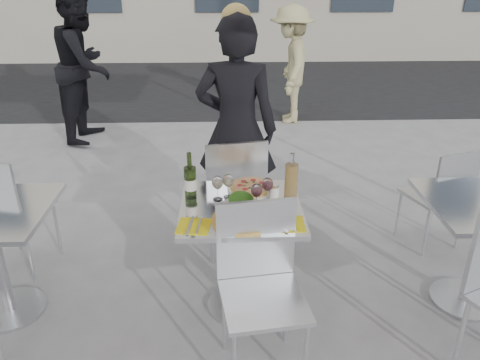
{
  "coord_description": "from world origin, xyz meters",
  "views": [
    {
      "loc": [
        -0.09,
        -2.46,
        2.06
      ],
      "look_at": [
        0.0,
        0.15,
        0.85
      ],
      "focal_mm": 35.0,
      "sensor_mm": 36.0,
      "label": 1
    }
  ],
  "objects_px": {
    "salad_plate": "(241,200)",
    "napkin_right": "(288,224)",
    "pizza_far": "(252,188)",
    "wineglass_white_b": "(228,181)",
    "main_table": "(241,236)",
    "wineglass_red_b": "(268,185)",
    "chair_near": "(260,276)",
    "wineglass_red_a": "(257,191)",
    "carafe": "(291,180)",
    "pedestrian_a": "(84,65)",
    "wine_bottle": "(190,181)",
    "side_table_right": "(480,232)",
    "side_chair_rfar": "(443,191)",
    "pizza_near": "(243,219)",
    "sugar_shaker": "(274,192)",
    "wineglass_white_a": "(218,183)",
    "pedestrian_b": "(291,65)",
    "chair_far": "(234,188)",
    "napkin_left": "(194,226)",
    "side_chair_lfar": "(4,206)",
    "woman_diner": "(236,129)"
  },
  "relations": [
    {
      "from": "salad_plate",
      "to": "side_chair_lfar",
      "type": "bearing_deg",
      "value": 164.96
    },
    {
      "from": "chair_near",
      "to": "wineglass_white_b",
      "type": "height_order",
      "value": "chair_near"
    },
    {
      "from": "pizza_far",
      "to": "wineglass_white_b",
      "type": "bearing_deg",
      "value": -146.15
    },
    {
      "from": "pizza_near",
      "to": "pizza_far",
      "type": "distance_m",
      "value": 0.4
    },
    {
      "from": "sugar_shaker",
      "to": "wineglass_red_b",
      "type": "distance_m",
      "value": 0.07
    },
    {
      "from": "chair_near",
      "to": "napkin_right",
      "type": "distance_m",
      "value": 0.33
    },
    {
      "from": "salad_plate",
      "to": "napkin_right",
      "type": "xyz_separation_m",
      "value": [
        0.25,
        -0.23,
        -0.03
      ]
    },
    {
      "from": "woman_diner",
      "to": "pizza_far",
      "type": "bearing_deg",
      "value": 105.14
    },
    {
      "from": "main_table",
      "to": "chair_near",
      "type": "relative_size",
      "value": 0.79
    },
    {
      "from": "pedestrian_a",
      "to": "wineglass_red_a",
      "type": "height_order",
      "value": "pedestrian_a"
    },
    {
      "from": "pedestrian_a",
      "to": "napkin_right",
      "type": "height_order",
      "value": "pedestrian_a"
    },
    {
      "from": "pedestrian_b",
      "to": "wineglass_white_a",
      "type": "height_order",
      "value": "pedestrian_b"
    },
    {
      "from": "chair_far",
      "to": "napkin_right",
      "type": "relative_size",
      "value": 4.8
    },
    {
      "from": "wineglass_white_b",
      "to": "chair_near",
      "type": "bearing_deg",
      "value": -73.85
    },
    {
      "from": "chair_near",
      "to": "napkin_left",
      "type": "relative_size",
      "value": 4.73
    },
    {
      "from": "side_table_right",
      "to": "woman_diner",
      "type": "height_order",
      "value": "woman_diner"
    },
    {
      "from": "pedestrian_a",
      "to": "wineglass_white_a",
      "type": "xyz_separation_m",
      "value": [
        1.67,
        -3.31,
        -0.07
      ]
    },
    {
      "from": "carafe",
      "to": "wineglass_red_a",
      "type": "height_order",
      "value": "carafe"
    },
    {
      "from": "side_chair_lfar",
      "to": "pedestrian_a",
      "type": "distance_m",
      "value": 2.99
    },
    {
      "from": "wineglass_white_a",
      "to": "napkin_left",
      "type": "bearing_deg",
      "value": -112.15
    },
    {
      "from": "main_table",
      "to": "chair_far",
      "type": "height_order",
      "value": "chair_far"
    },
    {
      "from": "main_table",
      "to": "wineglass_red_b",
      "type": "xyz_separation_m",
      "value": [
        0.16,
        0.05,
        0.32
      ]
    },
    {
      "from": "pizza_near",
      "to": "carafe",
      "type": "bearing_deg",
      "value": 43.0
    },
    {
      "from": "chair_far",
      "to": "pizza_near",
      "type": "xyz_separation_m",
      "value": [
        0.03,
        -0.8,
        0.19
      ]
    },
    {
      "from": "pedestrian_b",
      "to": "wineglass_red_a",
      "type": "height_order",
      "value": "pedestrian_b"
    },
    {
      "from": "sugar_shaker",
      "to": "wineglass_white_a",
      "type": "height_order",
      "value": "wineglass_white_a"
    },
    {
      "from": "pizza_far",
      "to": "salad_plate",
      "type": "xyz_separation_m",
      "value": [
        -0.08,
        -0.21,
        0.02
      ]
    },
    {
      "from": "sugar_shaker",
      "to": "wineglass_red_a",
      "type": "xyz_separation_m",
      "value": [
        -0.11,
        -0.1,
        0.06
      ]
    },
    {
      "from": "main_table",
      "to": "carafe",
      "type": "relative_size",
      "value": 2.59
    },
    {
      "from": "carafe",
      "to": "napkin_right",
      "type": "distance_m",
      "value": 0.35
    },
    {
      "from": "side_table_right",
      "to": "side_chair_rfar",
      "type": "height_order",
      "value": "side_chair_rfar"
    },
    {
      "from": "sugar_shaker",
      "to": "woman_diner",
      "type": "bearing_deg",
      "value": 101.78
    },
    {
      "from": "pizza_near",
      "to": "wineglass_red_a",
      "type": "distance_m",
      "value": 0.2
    },
    {
      "from": "wineglass_red_b",
      "to": "napkin_right",
      "type": "xyz_separation_m",
      "value": [
        0.09,
        -0.28,
        -0.11
      ]
    },
    {
      "from": "chair_far",
      "to": "wineglass_white_a",
      "type": "bearing_deg",
      "value": 67.85
    },
    {
      "from": "salad_plate",
      "to": "wineglass_red_a",
      "type": "distance_m",
      "value": 0.12
    },
    {
      "from": "woman_diner",
      "to": "wineglass_white_b",
      "type": "xyz_separation_m",
      "value": [
        -0.07,
        -0.91,
        -0.02
      ]
    },
    {
      "from": "side_table_right",
      "to": "pedestrian_b",
      "type": "distance_m",
      "value": 4.09
    },
    {
      "from": "pedestrian_a",
      "to": "wine_bottle",
      "type": "xyz_separation_m",
      "value": [
        1.5,
        -3.27,
        -0.07
      ]
    },
    {
      "from": "pizza_near",
      "to": "salad_plate",
      "type": "relative_size",
      "value": 1.58
    },
    {
      "from": "side_chair_lfar",
      "to": "napkin_right",
      "type": "distance_m",
      "value": 2.0
    },
    {
      "from": "main_table",
      "to": "carafe",
      "type": "xyz_separation_m",
      "value": [
        0.31,
        0.1,
        0.33
      ]
    },
    {
      "from": "pedestrian_a",
      "to": "side_chair_lfar",
      "type": "bearing_deg",
      "value": -171.12
    },
    {
      "from": "wineglass_white_a",
      "to": "wineglass_red_a",
      "type": "xyz_separation_m",
      "value": [
        0.23,
        -0.12,
        0.0
      ]
    },
    {
      "from": "side_chair_lfar",
      "to": "side_chair_rfar",
      "type": "bearing_deg",
      "value": -163.33
    },
    {
      "from": "pizza_near",
      "to": "side_chair_lfar",
      "type": "bearing_deg",
      "value": 159.12
    },
    {
      "from": "chair_near",
      "to": "pizza_near",
      "type": "distance_m",
      "value": 0.33
    },
    {
      "from": "chair_near",
      "to": "salad_plate",
      "type": "relative_size",
      "value": 4.3
    },
    {
      "from": "pizza_far",
      "to": "chair_far",
      "type": "bearing_deg",
      "value": 104.77
    },
    {
      "from": "pedestrian_a",
      "to": "wineglass_white_b",
      "type": "bearing_deg",
      "value": -146.92
    }
  ]
}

